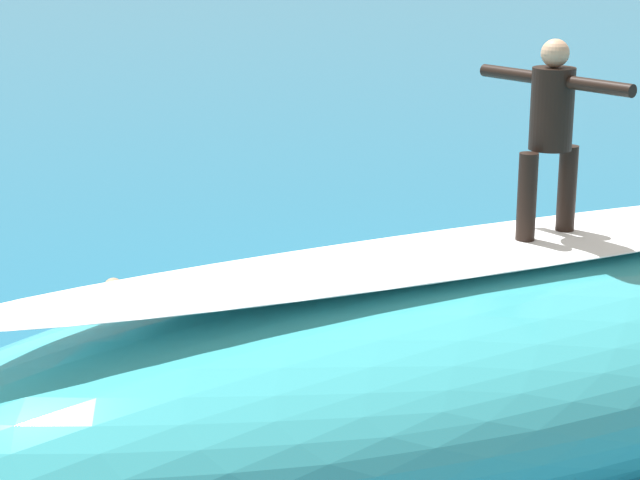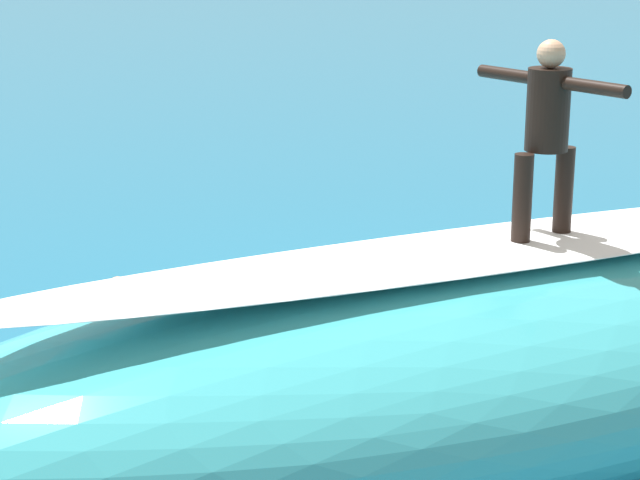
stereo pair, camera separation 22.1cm
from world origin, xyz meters
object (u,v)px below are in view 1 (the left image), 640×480
Objects in this scene: surfer_paddling at (173,297)px; surfer_riding at (551,124)px; surfboard_riding at (545,241)px; surfboard_paddling at (161,312)px.

surfer_riding is at bearing 143.24° from surfer_paddling.
surfboard_riding is 4.91m from surfboard_paddling.
surfer_paddling is at bearing -180.00° from surfboard_paddling.
surfer_paddling reaches higher than surfboard_paddling.
surfer_riding is at bearing 144.21° from surfboard_paddling.
surfboard_riding is at bearing -21.21° from surfer_riding.
surfboard_paddling is at bearing -80.82° from surfboard_riding.
surfboard_paddling is 0.22m from surfer_paddling.
surfboard_riding reaches higher than surfer_paddling.
surfboard_riding reaches higher than surfboard_paddling.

